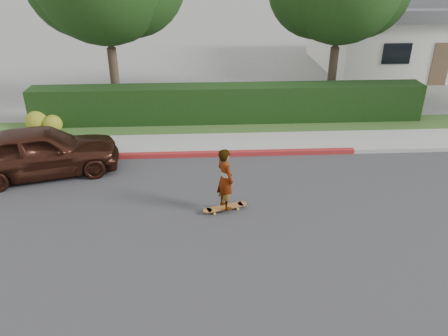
% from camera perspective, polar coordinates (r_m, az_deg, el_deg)
% --- Properties ---
extents(ground, '(120.00, 120.00, 0.00)m').
position_cam_1_polar(ground, '(11.58, 18.05, -6.68)').
color(ground, slate).
rests_on(ground, ground).
extents(road, '(60.00, 8.00, 0.01)m').
position_cam_1_polar(road, '(11.57, 18.05, -6.66)').
color(road, '#2D2D30').
rests_on(road, ground).
extents(curb_far, '(60.00, 0.20, 0.15)m').
position_cam_1_polar(curb_far, '(14.95, 12.92, 2.11)').
color(curb_far, '#9E9E99').
rests_on(curb_far, ground).
extents(curb_red_section, '(12.00, 0.21, 0.15)m').
position_cam_1_polar(curb_red_section, '(14.42, -6.59, 1.72)').
color(curb_red_section, maroon).
rests_on(curb_red_section, ground).
extents(sidewalk_far, '(60.00, 1.60, 0.12)m').
position_cam_1_polar(sidewalk_far, '(15.75, 12.08, 3.42)').
color(sidewalk_far, gray).
rests_on(sidewalk_far, ground).
extents(planting_strip, '(60.00, 1.60, 0.10)m').
position_cam_1_polar(planting_strip, '(17.19, 10.79, 5.49)').
color(planting_strip, '#2D4C1E').
rests_on(planting_strip, ground).
extents(hedge, '(15.00, 1.00, 1.50)m').
position_cam_1_polar(hedge, '(17.06, 0.60, 8.31)').
color(hedge, black).
rests_on(hedge, ground).
extents(flowering_shrub, '(1.40, 1.00, 0.90)m').
position_cam_1_polar(flowering_shrub, '(17.76, -22.62, 5.54)').
color(flowering_shrub, '#2D4C19').
rests_on(flowering_shrub, ground).
extents(house, '(10.60, 8.60, 4.30)m').
position_cam_1_polar(house, '(28.01, 23.41, 16.30)').
color(house, beige).
rests_on(house, ground).
extents(skateboard, '(1.21, 0.58, 0.11)m').
position_cam_1_polar(skateboard, '(11.39, 0.14, -5.16)').
color(skateboard, gold).
rests_on(skateboard, ground).
extents(skateboarder, '(0.62, 0.71, 1.64)m').
position_cam_1_polar(skateboarder, '(10.97, 0.14, -1.44)').
color(skateboarder, white).
rests_on(skateboarder, skateboard).
extents(car_maroon, '(4.76, 2.85, 1.52)m').
position_cam_1_polar(car_maroon, '(14.04, -22.76, 2.05)').
color(car_maroon, '#341910').
rests_on(car_maroon, ground).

